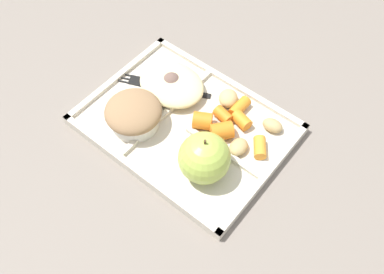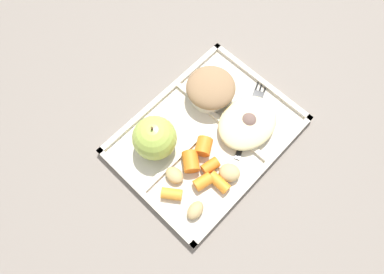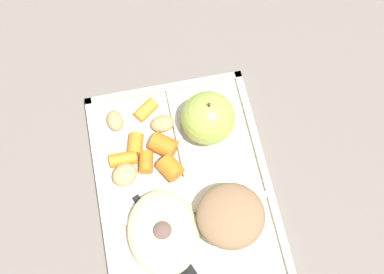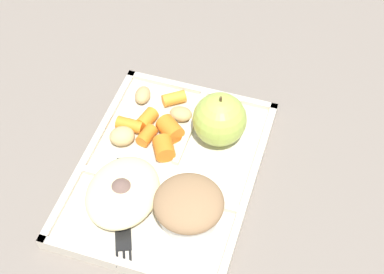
# 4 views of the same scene
# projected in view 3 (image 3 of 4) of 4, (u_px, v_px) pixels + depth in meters

# --- Properties ---
(ground) EXTENTS (6.00, 6.00, 0.00)m
(ground) POSITION_uv_depth(u_px,v_px,m) (184.00, 188.00, 0.74)
(ground) COLOR slate
(lunch_tray) EXTENTS (0.31, 0.23, 0.02)m
(lunch_tray) POSITION_uv_depth(u_px,v_px,m) (184.00, 186.00, 0.73)
(lunch_tray) COLOR beige
(lunch_tray) RESTS_ON ground
(green_apple) EXTENTS (0.07, 0.07, 0.08)m
(green_apple) POSITION_uv_depth(u_px,v_px,m) (208.00, 118.00, 0.72)
(green_apple) COLOR #A8C14C
(green_apple) RESTS_ON lunch_tray
(bran_muffin) EXTENTS (0.09, 0.09, 0.05)m
(bran_muffin) POSITION_uv_depth(u_px,v_px,m) (231.00, 217.00, 0.68)
(bran_muffin) COLOR silver
(bran_muffin) RESTS_ON lunch_tray
(carrot_slice_diagonal) EXTENTS (0.02, 0.04, 0.02)m
(carrot_slice_diagonal) POSITION_uv_depth(u_px,v_px,m) (124.00, 159.00, 0.73)
(carrot_slice_diagonal) COLOR orange
(carrot_slice_diagonal) RESTS_ON lunch_tray
(carrot_slice_small) EXTENTS (0.03, 0.02, 0.02)m
(carrot_slice_small) POSITION_uv_depth(u_px,v_px,m) (146.00, 162.00, 0.73)
(carrot_slice_small) COLOR orange
(carrot_slice_small) RESTS_ON lunch_tray
(carrot_slice_tilted) EXTENTS (0.04, 0.04, 0.03)m
(carrot_slice_tilted) POSITION_uv_depth(u_px,v_px,m) (164.00, 145.00, 0.73)
(carrot_slice_tilted) COLOR orange
(carrot_slice_tilted) RESTS_ON lunch_tray
(carrot_slice_large) EXTENTS (0.04, 0.04, 0.03)m
(carrot_slice_large) POSITION_uv_depth(u_px,v_px,m) (171.00, 168.00, 0.72)
(carrot_slice_large) COLOR orange
(carrot_slice_large) RESTS_ON lunch_tray
(carrot_slice_edge) EXTENTS (0.03, 0.03, 0.02)m
(carrot_slice_edge) POSITION_uv_depth(u_px,v_px,m) (136.00, 144.00, 0.74)
(carrot_slice_edge) COLOR orange
(carrot_slice_edge) RESTS_ON lunch_tray
(carrot_slice_center) EXTENTS (0.03, 0.04, 0.02)m
(carrot_slice_center) POSITION_uv_depth(u_px,v_px,m) (146.00, 110.00, 0.76)
(carrot_slice_center) COLOR orange
(carrot_slice_center) RESTS_ON lunch_tray
(potato_chunk_wedge) EXTENTS (0.04, 0.03, 0.02)m
(potato_chunk_wedge) POSITION_uv_depth(u_px,v_px,m) (115.00, 121.00, 0.75)
(potato_chunk_wedge) COLOR tan
(potato_chunk_wedge) RESTS_ON lunch_tray
(potato_chunk_large) EXTENTS (0.04, 0.05, 0.02)m
(potato_chunk_large) POSITION_uv_depth(u_px,v_px,m) (125.00, 175.00, 0.72)
(potato_chunk_large) COLOR tan
(potato_chunk_large) RESTS_ON lunch_tray
(potato_chunk_golden) EXTENTS (0.03, 0.03, 0.02)m
(potato_chunk_golden) POSITION_uv_depth(u_px,v_px,m) (162.00, 124.00, 0.75)
(potato_chunk_golden) COLOR tan
(potato_chunk_golden) RESTS_ON lunch_tray
(egg_noodle_pile) EXTENTS (0.11, 0.09, 0.03)m
(egg_noodle_pile) POSITION_uv_depth(u_px,v_px,m) (163.00, 232.00, 0.69)
(egg_noodle_pile) COLOR beige
(egg_noodle_pile) RESTS_ON lunch_tray
(meatball_center) EXTENTS (0.03, 0.03, 0.03)m
(meatball_center) POSITION_uv_depth(u_px,v_px,m) (164.00, 239.00, 0.68)
(meatball_center) COLOR #755B4C
(meatball_center) RESTS_ON lunch_tray
(meatball_side) EXTENTS (0.03, 0.03, 0.03)m
(meatball_side) POSITION_uv_depth(u_px,v_px,m) (163.00, 232.00, 0.68)
(meatball_side) COLOR brown
(meatball_side) RESTS_ON lunch_tray
(plastic_fork) EXTENTS (0.15, 0.08, 0.00)m
(plastic_fork) POSITION_uv_depth(u_px,v_px,m) (173.00, 251.00, 0.69)
(plastic_fork) COLOR black
(plastic_fork) RESTS_ON lunch_tray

